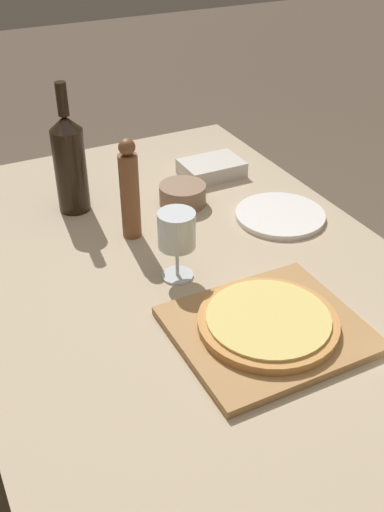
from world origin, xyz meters
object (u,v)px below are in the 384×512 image
object	(u,v)px
small_bowl	(183,194)
pepper_mill	(130,191)
wine_glass	(177,232)
wine_bottle	(70,162)
pizza	(268,321)

from	to	relation	value
small_bowl	pepper_mill	bearing A→B (deg)	-153.84
pepper_mill	wine_glass	distance (m)	0.21
pepper_mill	small_bowl	world-z (taller)	pepper_mill
wine_bottle	wine_glass	distance (m)	0.42
wine_bottle	pepper_mill	size ratio (longest dim) A/B	1.34
wine_bottle	small_bowl	bearing A→B (deg)	-20.89
pizza	wine_glass	distance (m)	0.28
pepper_mill	small_bowl	distance (m)	0.23
pizza	small_bowl	world-z (taller)	small_bowl
wine_bottle	pepper_mill	world-z (taller)	wine_bottle
wine_glass	small_bowl	bearing A→B (deg)	61.99
wine_bottle	small_bowl	distance (m)	0.31
pizza	small_bowl	bearing A→B (deg)	81.33
wine_bottle	wine_glass	world-z (taller)	wine_bottle
wine_glass	small_bowl	xyz separation A→B (m)	(0.16, 0.30, -0.09)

